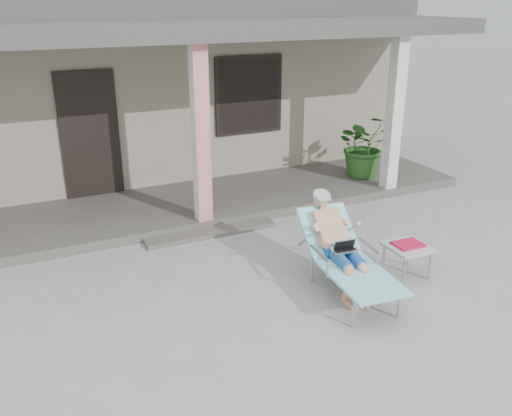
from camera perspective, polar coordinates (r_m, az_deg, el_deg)
ground at (r=6.65m, az=0.99°, el=-8.76°), size 60.00×60.00×0.00m
house at (r=12.05m, az=-13.06°, el=12.85°), size 10.40×5.40×3.30m
porch_deck at (r=9.15m, az=-7.32°, el=0.28°), size 10.00×2.00×0.15m
porch_overhang at (r=8.51m, az=-8.08°, el=17.46°), size 10.00×2.30×2.85m
porch_step at (r=8.16m, az=-4.75°, el=-2.59°), size 2.00×0.30×0.07m
lounger at (r=6.52m, az=9.17°, el=-2.84°), size 0.81×1.78×1.13m
side_table at (r=7.10m, az=15.69°, el=-4.11°), size 0.51×0.51×0.45m
potted_palm at (r=10.39m, az=11.39°, el=6.52°), size 1.24×1.12×1.21m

